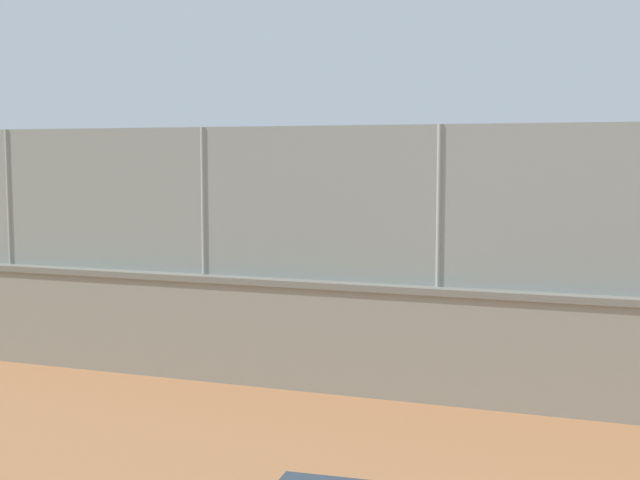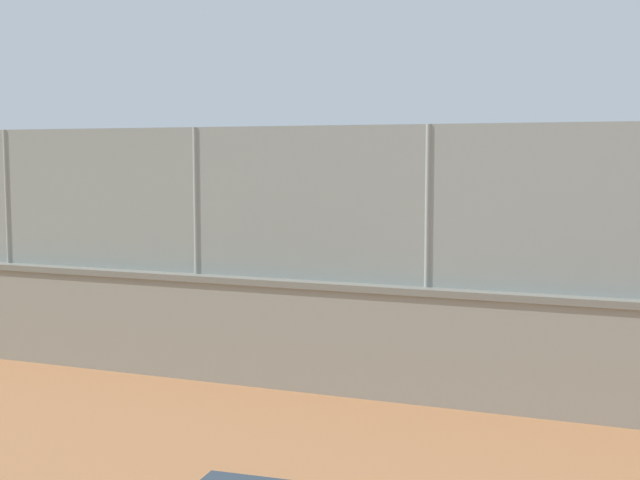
% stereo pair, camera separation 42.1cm
% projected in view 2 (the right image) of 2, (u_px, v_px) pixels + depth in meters
% --- Properties ---
extents(ground_plane, '(260.00, 260.00, 0.00)m').
position_uv_depth(ground_plane, '(502.00, 284.00, 19.02)').
color(ground_plane, '#A36B42').
extents(perimeter_wall, '(30.77, 1.04, 1.35)m').
position_uv_depth(perimeter_wall, '(426.00, 344.00, 9.90)').
color(perimeter_wall, gray).
rests_on(perimeter_wall, ground_plane).
extents(fence_panel_on_wall, '(30.21, 0.65, 1.86)m').
position_uv_depth(fence_panel_on_wall, '(428.00, 206.00, 9.75)').
color(fence_panel_on_wall, gray).
rests_on(fence_panel_on_wall, perimeter_wall).
extents(player_baseline_waiting, '(0.79, 1.29, 1.71)m').
position_uv_depth(player_baseline_waiting, '(428.00, 245.00, 17.50)').
color(player_baseline_waiting, black).
rests_on(player_baseline_waiting, ground_plane).
extents(player_crossing_court, '(1.12, 0.70, 1.58)m').
position_uv_depth(player_crossing_court, '(190.00, 252.00, 17.02)').
color(player_crossing_court, '#591919').
rests_on(player_crossing_court, ground_plane).
extents(sports_ball, '(0.07, 0.07, 0.07)m').
position_uv_depth(sports_ball, '(476.00, 311.00, 15.53)').
color(sports_ball, white).
rests_on(sports_ball, ground_plane).
extents(spare_ball_by_wall, '(0.10, 0.10, 0.10)m').
position_uv_depth(spare_ball_by_wall, '(21.00, 318.00, 14.77)').
color(spare_ball_by_wall, orange).
rests_on(spare_ball_by_wall, ground_plane).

